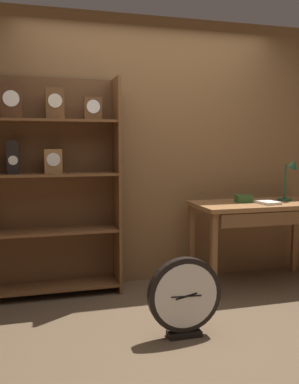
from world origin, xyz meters
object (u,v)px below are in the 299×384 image
Objects in this scene: workbench at (261,213)px; open_repair_manual at (268,202)px; toolbox_small at (243,199)px; round_clock_large at (185,297)px; desk_lamp at (290,178)px; bookshelf at (29,184)px.

workbench is 0.14m from open_repair_manual.
toolbox_small is 1.44m from round_clock_large.
workbench is at bearing -171.65° from desk_lamp.
workbench is at bearing -7.45° from bookshelf.
toolbox_small reaches higher than open_repair_manual.
bookshelf is at bearing 132.17° from round_clock_large.
desk_lamp is 0.53m from toolbox_small.
toolbox_small is at bearing 157.25° from workbench.
round_clock_large is at bearing -151.81° from open_repair_manual.
open_repair_manual is at bearing -41.21° from toolbox_small.
workbench reaches higher than round_clock_large.
desk_lamp is at bearing -5.28° from bookshelf.
bookshelf is 2.01m from toolbox_small.
bookshelf is 4.66× the size of desk_lamp.
desk_lamp is 2.80× the size of toolbox_small.
round_clock_large is (1.04, -1.15, -0.73)m from bookshelf.
round_clock_large is at bearing -47.83° from bookshelf.
toolbox_small is at bearing 132.10° from open_repair_manual.
desk_lamp reaches higher than round_clock_large.
toolbox_small is (-0.15, 0.06, 0.13)m from workbench.
bookshelf reaches higher than round_clock_large.
desk_lamp is 1.87m from round_clock_large.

